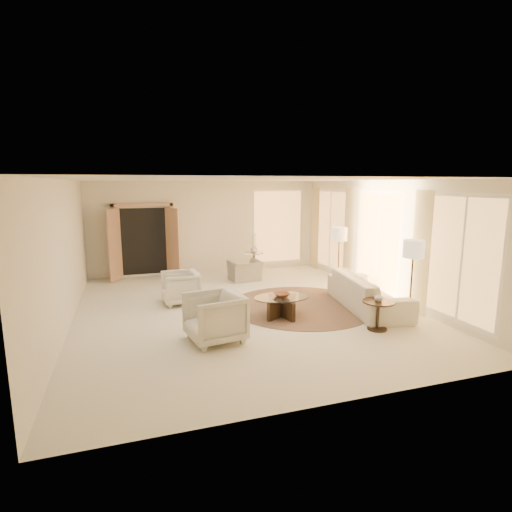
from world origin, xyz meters
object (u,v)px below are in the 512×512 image
object	(u,v)px
end_vase	(379,297)
side_vase	(254,249)
floor_lamp_near	(339,237)
floor_lamp_far	(413,253)
armchair_right	(214,315)
coffee_table	(282,304)
sofa	(367,292)
armchair_left	(180,286)
accent_chair	(245,267)
end_table	(378,310)
side_table	(254,261)
bowl	(282,295)

from	to	relation	value
end_vase	side_vase	size ratio (longest dim) A/B	0.72
floor_lamp_near	floor_lamp_far	bearing A→B (deg)	-87.07
end_vase	side_vase	distance (m)	5.24
armchair_right	side_vase	size ratio (longest dim) A/B	3.93
coffee_table	floor_lamp_far	world-z (taller)	floor_lamp_far
sofa	armchair_left	size ratio (longest dim) A/B	3.09
accent_chair	armchair_right	bearing A→B (deg)	61.47
armchair_right	side_vase	bearing A→B (deg)	145.52
sofa	accent_chair	world-z (taller)	accent_chair
end_table	side_table	world-z (taller)	side_table
armchair_right	floor_lamp_near	xyz separation A→B (m)	(3.75, 2.36, 0.92)
sofa	floor_lamp_far	bearing A→B (deg)	-154.95
side_table	floor_lamp_far	size ratio (longest dim) A/B	0.41
sofa	floor_lamp_near	size ratio (longest dim) A/B	1.55
accent_chair	bowl	xyz separation A→B (m)	(-0.18, -3.28, 0.09)
floor_lamp_far	bowl	xyz separation A→B (m)	(-2.30, 1.07, -0.93)
sofa	armchair_right	size ratio (longest dim) A/B	2.70
floor_lamp_near	side_vase	distance (m)	2.89
side_table	end_table	bearing A→B (deg)	-81.37
accent_chair	floor_lamp_far	size ratio (longest dim) A/B	0.52
bowl	end_table	bearing A→B (deg)	-40.87
floor_lamp_far	bowl	world-z (taller)	floor_lamp_far
end_table	sofa	bearing A→B (deg)	64.78
side_table	end_vase	distance (m)	5.24
armchair_right	sofa	bearing A→B (deg)	93.12
coffee_table	floor_lamp_far	bearing A→B (deg)	-24.97
armchair_left	coffee_table	distance (m)	2.46
armchair_left	accent_chair	world-z (taller)	armchair_left
sofa	coffee_table	size ratio (longest dim) A/B	1.63
bowl	coffee_table	bearing A→B (deg)	0.00
sofa	coffee_table	xyz separation A→B (m)	(-2.01, 0.04, -0.10)
floor_lamp_near	end_vase	distance (m)	2.97
sofa	armchair_right	world-z (taller)	armchair_right
armchair_right	end_vase	bearing A→B (deg)	72.84
floor_lamp_near	sofa	bearing A→B (deg)	-95.59
sofa	floor_lamp_near	xyz separation A→B (m)	(0.15, 1.58, 1.02)
accent_chair	side_table	size ratio (longest dim) A/B	1.28
coffee_table	bowl	distance (m)	0.20
floor_lamp_far	end_vase	size ratio (longest dim) A/B	9.63
accent_chair	end_vase	distance (m)	4.71
floor_lamp_near	bowl	distance (m)	2.81
coffee_table	side_vase	bearing A→B (deg)	80.46
coffee_table	bowl	bearing A→B (deg)	0.00
side_table	armchair_right	bearing A→B (deg)	-115.30
bowl	side_vase	world-z (taller)	side_vase
sofa	side_table	xyz separation A→B (m)	(-1.36, 3.96, 0.04)
coffee_table	end_vase	xyz separation A→B (m)	(1.44, -1.25, 0.37)
armchair_right	floor_lamp_near	world-z (taller)	floor_lamp_near
floor_lamp_far	sofa	bearing A→B (deg)	105.58
armchair_right	floor_lamp_far	bearing A→B (deg)	77.19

